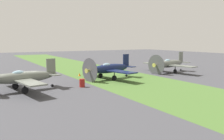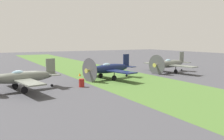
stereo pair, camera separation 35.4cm
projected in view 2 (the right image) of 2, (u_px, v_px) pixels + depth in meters
The scene contains 7 objects.
ground_plane at pixel (26, 88), 25.88m from camera, with size 160.00×160.00×0.00m, color #424247.
grass_verge at pixel (123, 79), 31.93m from camera, with size 120.00×11.00×0.01m, color #476B2D.
airplane_lead at pixel (22, 77), 24.30m from camera, with size 9.27×7.39×3.28m.
airplane_wingman at pixel (109, 69), 31.65m from camera, with size 9.38×7.49×3.32m.
airplane_trail at pixel (170, 64), 37.96m from camera, with size 9.43×7.51×3.34m.
fuel_drum at pixel (82, 83), 26.35m from camera, with size 0.60×0.60×0.90m, color maroon.
runway_marker_cone at pixel (80, 74), 34.45m from camera, with size 0.36×0.36×0.44m, color orange.
Camera 2 is at (-26.73, 4.39, 5.13)m, focal length 38.53 mm.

